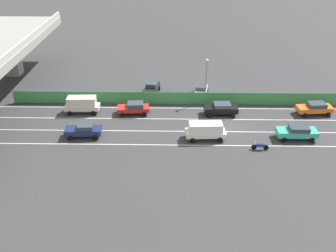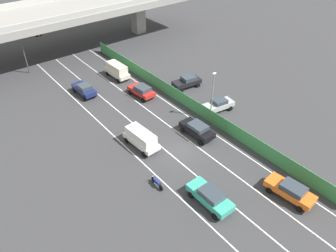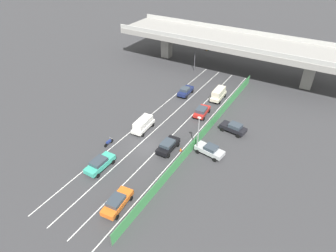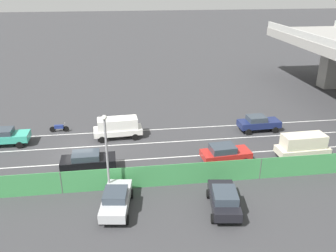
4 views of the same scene
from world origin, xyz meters
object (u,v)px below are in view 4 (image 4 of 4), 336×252
Objects in this scene: motorcycle at (59,128)px; traffic_cone at (98,178)px; car_taxi_teal at (3,136)px; parked_wagon_silver at (116,199)px; car_van_cream at (303,145)px; car_sedan_black at (88,161)px; street_lamp at (106,148)px; car_sedan_red at (225,153)px; parked_sedan_dark at (224,199)px; car_sedan_navy at (258,123)px; car_van_white at (118,127)px.

motorcycle is 3.24× the size of traffic_cone.
traffic_cone is at bearing 49.60° from car_taxi_teal.
parked_wagon_silver is at bearing 41.81° from car_taxi_teal.
car_van_cream is at bearing 68.06° from motorcycle.
car_sedan_black is 0.71× the size of street_lamp.
street_lamp reaches higher than traffic_cone.
motorcycle is 11.21m from traffic_cone.
parked_sedan_dark is (6.72, -2.02, 0.03)m from car_sedan_red.
car_sedan_navy is (0.00, 25.27, -0.02)m from car_taxi_teal.
car_sedan_black is 11.72m from parked_sedan_dark.
car_sedan_black is 2.29× the size of motorcycle.
parked_sedan_dark is (12.84, -7.38, 0.02)m from car_sedan_navy.
car_van_white reaches higher than traffic_cone.
traffic_cone is at bearing -64.16° from car_sedan_navy.
car_van_white is at bearing 158.37° from car_sedan_black.
street_lamp reaches higher than car_sedan_black.
car_sedan_navy is 18.85m from parked_wagon_silver.
parked_sedan_dark is at bearing 40.44° from motorcycle.
car_sedan_navy is at bearing 89.11° from car_van_white.
car_sedan_black is 9.28m from motorcycle.
car_sedan_black is at bearing -154.59° from traffic_cone.
car_taxi_teal is 1.05× the size of car_sedan_black.
car_sedan_navy is 17.90m from traffic_cone.
car_van_white is at bearing -151.61° from parked_sedan_dark.
motorcycle is (-2.52, 4.79, -0.46)m from car_taxi_teal.
parked_sedan_dark reaches higher than car_taxi_teal.
car_sedan_red is 0.95× the size of parked_wagon_silver.
car_taxi_teal is at bearing -134.75° from street_lamp.
parked_wagon_silver is at bearing -97.70° from parked_sedan_dark.
parked_wagon_silver is (11.86, -14.66, -0.00)m from car_sedan_navy.
car_sedan_black is 7.43× the size of traffic_cone.
motorcycle is 0.31× the size of street_lamp.
parked_sedan_dark is 7.35× the size of traffic_cone.
parked_wagon_silver is at bearing -0.98° from car_van_white.
car_sedan_navy is 14.45m from car_van_white.
car_van_white is at bearing -90.89° from car_sedan_navy.
car_van_cream is (6.37, 1.59, 0.36)m from car_sedan_navy.
traffic_cone is (1.75, 0.83, -0.65)m from car_sedan_black.
parked_sedan_dark is at bearing -29.90° from car_sedan_navy.
car_sedan_black is 6.25m from parked_wagon_silver.
car_sedan_navy is at bearing 115.84° from traffic_cone.
car_sedan_navy is 6.57m from car_van_cream.
car_van_cream is 17.33m from street_lamp.
street_lamp reaches higher than parked_sedan_dark.
motorcycle is at bearing -119.78° from car_sedan_red.
car_van_white is 2.47× the size of motorcycle.
parked_wagon_silver is at bearing 19.60° from traffic_cone.
car_sedan_red is at bearing 121.68° from parked_wagon_silver.
parked_wagon_silver is at bearing -71.31° from car_van_cream.
car_sedan_black reaches higher than car_taxi_teal.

